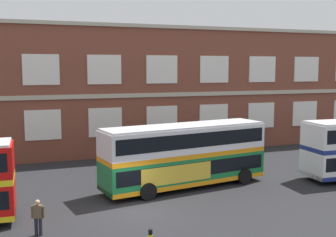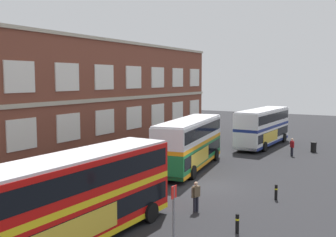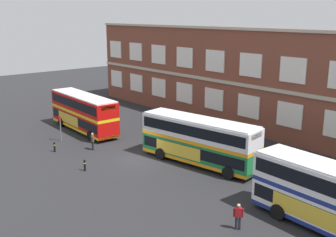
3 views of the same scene
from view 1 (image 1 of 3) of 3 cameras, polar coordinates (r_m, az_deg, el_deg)
The scene contains 4 objects.
ground_plane at distance 25.19m, azimuth -5.22°, elevation -10.94°, with size 120.00×120.00×0.00m, color #232326.
brick_terminal_building at distance 39.89m, azimuth -9.65°, elevation 3.69°, with size 55.82×8.19×11.38m.
double_decker_middle at distance 27.26m, azimuth 2.31°, elevation -4.87°, with size 11.27×4.30×4.07m.
second_passenger at distance 20.78m, azimuth -17.11°, elevation -12.43°, with size 0.63×0.37×1.70m.
Camera 1 is at (-6.02, -21.22, 7.69)m, focal length 45.27 mm.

